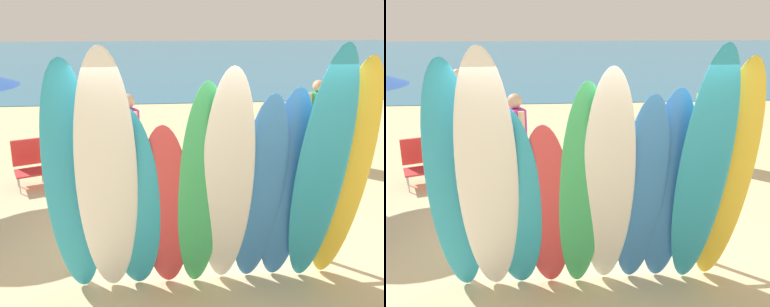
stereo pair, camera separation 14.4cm
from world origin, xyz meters
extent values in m
plane|color=#D3BC8C|center=(0.00, 14.00, 0.00)|extent=(60.00, 60.00, 0.00)
cube|color=teal|center=(0.00, 30.13, 0.01)|extent=(60.00, 40.00, 0.02)
cylinder|color=brown|center=(-1.52, 0.00, 0.36)|extent=(0.07, 0.07, 0.72)
cylinder|color=brown|center=(1.52, 0.00, 0.36)|extent=(0.07, 0.07, 0.72)
cylinder|color=brown|center=(0.00, 0.00, 0.72)|extent=(3.17, 0.06, 0.06)
ellipsoid|color=#289EC6|center=(-1.36, -0.47, 1.29)|extent=(0.59, 0.64, 2.57)
ellipsoid|color=white|center=(-1.02, -0.60, 1.34)|extent=(0.66, 0.88, 2.69)
ellipsoid|color=#289EC6|center=(-0.80, -0.46, 1.08)|extent=(0.63, 0.62, 2.15)
ellipsoid|color=#D13D42|center=(-0.46, -0.45, 0.98)|extent=(0.56, 0.58, 1.96)
ellipsoid|color=#38B266|center=(-0.11, -0.51, 1.18)|extent=(0.53, 0.65, 2.37)
ellipsoid|color=white|center=(0.15, -0.54, 1.25)|extent=(0.58, 0.82, 2.51)
ellipsoid|color=#337AD1|center=(0.50, -0.48, 1.12)|extent=(0.54, 0.66, 2.24)
ellipsoid|color=#337AD1|center=(0.78, -0.43, 1.14)|extent=(0.52, 0.55, 2.28)
ellipsoid|color=#289EC6|center=(1.07, -0.60, 1.35)|extent=(0.54, 0.82, 2.69)
ellipsoid|color=yellow|center=(1.36, -0.51, 1.29)|extent=(0.53, 0.72, 2.58)
cylinder|color=beige|center=(-2.62, 6.72, 0.40)|extent=(0.12, 0.12, 0.79)
cylinder|color=beige|center=(-2.75, 6.42, 0.40)|extent=(0.12, 0.12, 0.79)
cube|color=#2D4CB2|center=(-2.68, 6.57, 0.73)|extent=(0.42, 0.26, 0.19)
cube|color=orange|center=(-2.68, 6.57, 1.10)|extent=(0.35, 0.46, 0.62)
sphere|color=beige|center=(-2.68, 6.57, 1.52)|extent=(0.22, 0.22, 0.22)
cylinder|color=beige|center=(-2.58, 6.81, 1.14)|extent=(0.10, 0.10, 0.55)
cylinder|color=beige|center=(-2.78, 6.33, 1.14)|extent=(0.10, 0.10, 0.55)
cylinder|color=tan|center=(2.59, 3.57, 0.41)|extent=(0.13, 0.13, 0.82)
cylinder|color=tan|center=(2.88, 3.76, 0.41)|extent=(0.13, 0.13, 0.82)
cube|color=#33A36B|center=(2.73, 3.66, 0.76)|extent=(0.44, 0.27, 0.20)
cube|color=#33A36B|center=(2.73, 3.66, 1.14)|extent=(0.48, 0.42, 0.64)
sphere|color=tan|center=(2.73, 3.66, 1.58)|extent=(0.23, 0.23, 0.23)
cylinder|color=tan|center=(2.51, 3.51, 1.18)|extent=(0.10, 0.10, 0.57)
cylinder|color=tan|center=(2.96, 3.81, 1.18)|extent=(0.10, 0.10, 0.57)
cylinder|color=tan|center=(-1.02, 2.47, 0.42)|extent=(0.13, 0.13, 0.83)
cylinder|color=tan|center=(-0.88, 2.15, 0.42)|extent=(0.13, 0.13, 0.83)
cube|color=#33A36B|center=(-0.95, 2.31, 0.77)|extent=(0.45, 0.28, 0.20)
cube|color=#B23399|center=(-0.95, 2.31, 1.16)|extent=(0.38, 0.48, 0.65)
sphere|color=tan|center=(-0.95, 2.31, 1.61)|extent=(0.24, 0.24, 0.24)
cylinder|color=tan|center=(-1.06, 2.56, 1.20)|extent=(0.10, 0.10, 0.58)
cylinder|color=tan|center=(-0.84, 2.06, 1.20)|extent=(0.10, 0.10, 0.58)
cylinder|color=#B7B7BC|center=(-2.84, 2.54, 0.14)|extent=(0.02, 0.02, 0.28)
cylinder|color=#B7B7BC|center=(-2.44, 2.69, 0.14)|extent=(0.02, 0.02, 0.28)
cylinder|color=#B7B7BC|center=(-2.97, 2.89, 0.14)|extent=(0.02, 0.02, 0.28)
cylinder|color=#B7B7BC|center=(-2.58, 3.04, 0.14)|extent=(0.02, 0.02, 0.28)
cube|color=red|center=(-2.71, 2.79, 0.30)|extent=(0.63, 0.60, 0.03)
cube|color=red|center=(-2.82, 3.08, 0.57)|extent=(0.54, 0.37, 0.53)
camera|label=1|loc=(-0.59, -4.37, 2.88)|focal=39.51mm
camera|label=2|loc=(-0.45, -4.38, 2.88)|focal=39.51mm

